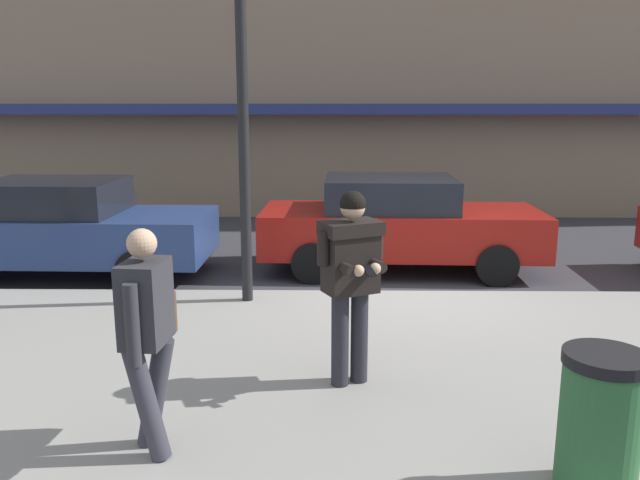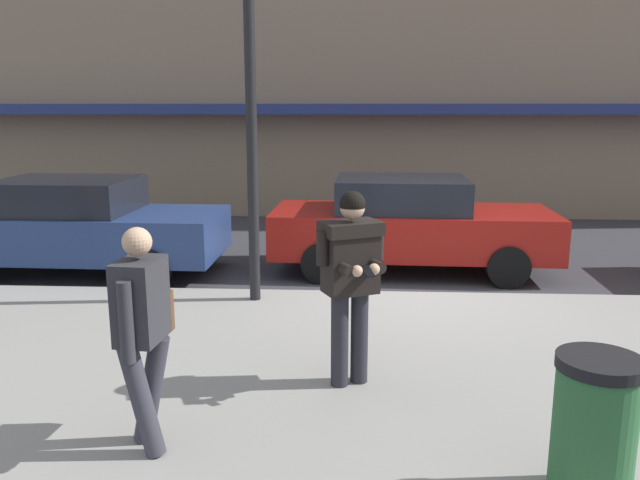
% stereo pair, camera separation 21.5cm
% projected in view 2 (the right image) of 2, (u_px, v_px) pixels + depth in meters
% --- Properties ---
extents(ground_plane, '(80.00, 80.00, 0.00)m').
position_uv_depth(ground_plane, '(419.00, 297.00, 8.88)').
color(ground_plane, '#333338').
extents(sidewalk, '(32.00, 5.30, 0.14)m').
position_uv_depth(sidewalk, '(552.00, 380.00, 6.03)').
color(sidewalk, gray).
rests_on(sidewalk, ground).
extents(curb_paint_line, '(28.00, 0.12, 0.01)m').
position_uv_depth(curb_paint_line, '(489.00, 297.00, 8.88)').
color(curb_paint_line, silver).
rests_on(curb_paint_line, ground).
extents(parked_sedan_near, '(4.54, 2.00, 1.54)m').
position_uv_depth(parked_sedan_near, '(78.00, 226.00, 9.98)').
color(parked_sedan_near, navy).
rests_on(parked_sedan_near, ground).
extents(parked_sedan_mid, '(4.56, 2.05, 1.54)m').
position_uv_depth(parked_sedan_mid, '(409.00, 224.00, 10.15)').
color(parked_sedan_mid, maroon).
rests_on(parked_sedan_mid, ground).
extents(man_texting_on_phone, '(0.62, 0.65, 1.81)m').
position_uv_depth(man_texting_on_phone, '(351.00, 268.00, 5.56)').
color(man_texting_on_phone, '#23232B').
rests_on(man_texting_on_phone, sidewalk).
extents(pedestrian_with_bag, '(0.35, 0.72, 1.70)m').
position_uv_depth(pedestrian_with_bag, '(144.00, 325.00, 4.53)').
color(pedestrian_with_bag, '#33333D').
rests_on(pedestrian_with_bag, sidewalk).
extents(street_lamp_post, '(0.36, 0.36, 4.88)m').
position_uv_depth(street_lamp_post, '(250.00, 67.00, 7.70)').
color(street_lamp_post, black).
rests_on(street_lamp_post, sidewalk).
extents(trash_bin, '(0.55, 0.55, 0.98)m').
position_uv_depth(trash_bin, '(594.00, 428.00, 4.01)').
color(trash_bin, '#2D6638').
rests_on(trash_bin, sidewalk).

